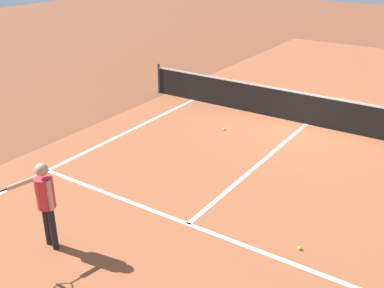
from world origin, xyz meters
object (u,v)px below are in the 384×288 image
at_px(player_near, 44,197).
at_px(tennis_ball_near_net, 224,129).
at_px(tennis_ball_mid_court, 300,248).
at_px(net, 308,109).

xyz_separation_m(player_near, tennis_ball_near_net, (-0.15, 6.58, -1.01)).
relative_size(tennis_ball_near_net, tennis_ball_mid_court, 1.00).
relative_size(net, tennis_ball_near_net, 170.78).
distance_m(player_near, tennis_ball_near_net, 6.66).
height_order(net, tennis_ball_mid_court, net).
bearing_deg(player_near, net, 78.67).
height_order(net, tennis_ball_near_net, net).
bearing_deg(tennis_ball_near_net, net, 44.43).
height_order(tennis_ball_near_net, tennis_ball_mid_court, same).
xyz_separation_m(net, tennis_ball_near_net, (-1.83, -1.80, -0.46)).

